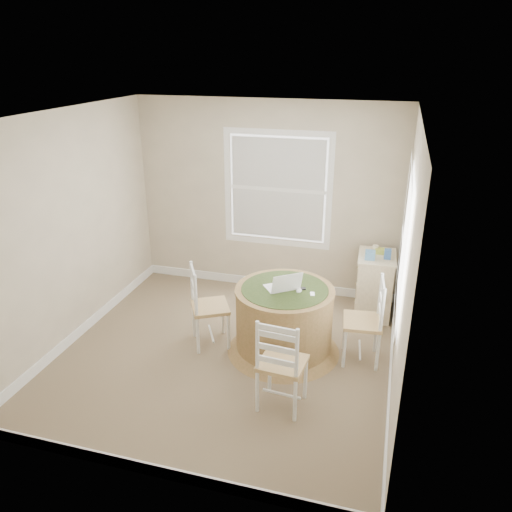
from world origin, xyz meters
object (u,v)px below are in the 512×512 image
(corner_chest, at_px, (374,285))
(laptop, at_px, (283,286))
(chair_right, at_px, (362,321))
(chair_near, at_px, (282,363))
(round_table, at_px, (284,317))
(chair_left, at_px, (210,307))

(corner_chest, bearing_deg, laptop, -131.60)
(laptop, xyz_separation_m, corner_chest, (0.93, 1.14, -0.40))
(chair_right, bearing_deg, laptop, -91.74)
(chair_near, distance_m, corner_chest, 2.17)
(chair_near, xyz_separation_m, chair_right, (0.65, 0.97, 0.00))
(laptop, bearing_deg, corner_chest, -165.98)
(chair_near, height_order, corner_chest, chair_near)
(round_table, bearing_deg, chair_right, -8.21)
(chair_right, bearing_deg, chair_left, -91.46)
(chair_right, bearing_deg, round_table, -92.07)
(chair_left, xyz_separation_m, laptop, (0.82, 0.07, 0.33))
(chair_right, distance_m, corner_chest, 1.08)
(laptop, bearing_deg, chair_near, 66.32)
(chair_left, distance_m, chair_near, 1.33)
(chair_right, height_order, laptop, laptop)
(round_table, relative_size, chair_right, 1.33)
(laptop, bearing_deg, chair_right, 147.36)
(chair_near, distance_m, laptop, 0.99)
(round_table, xyz_separation_m, chair_left, (-0.84, -0.07, 0.05))
(round_table, relative_size, chair_left, 1.33)
(round_table, height_order, chair_right, chair_right)
(corner_chest, bearing_deg, round_table, -131.11)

